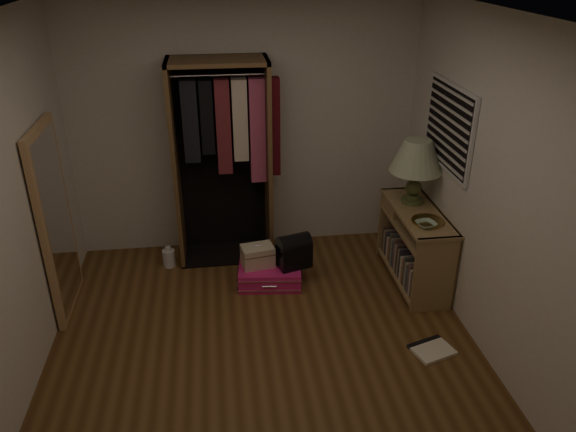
{
  "coord_description": "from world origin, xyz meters",
  "views": [
    {
      "loc": [
        -0.3,
        -3.52,
        3.01
      ],
      "look_at": [
        0.3,
        0.95,
        0.8
      ],
      "focal_mm": 35.0,
      "sensor_mm": 36.0,
      "label": 1
    }
  ],
  "objects_px": {
    "open_wardrobe": "(227,144)",
    "table_lamp": "(417,157)",
    "train_case": "(258,256)",
    "console_bookshelf": "(413,242)",
    "floor_mirror": "(56,222)",
    "white_jug": "(169,258)",
    "black_bag": "(294,250)",
    "pink_suitcase": "(270,274)"
  },
  "relations": [
    {
      "from": "console_bookshelf",
      "to": "white_jug",
      "type": "relative_size",
      "value": 5.02
    },
    {
      "from": "open_wardrobe",
      "to": "black_bag",
      "type": "distance_m",
      "value": 1.23
    },
    {
      "from": "open_wardrobe",
      "to": "table_lamp",
      "type": "xyz_separation_m",
      "value": [
        1.74,
        -0.58,
        -0.01
      ]
    },
    {
      "from": "console_bookshelf",
      "to": "floor_mirror",
      "type": "distance_m",
      "value": 3.27
    },
    {
      "from": "black_bag",
      "to": "table_lamp",
      "type": "relative_size",
      "value": 0.56
    },
    {
      "from": "train_case",
      "to": "black_bag",
      "type": "bearing_deg",
      "value": -19.32
    },
    {
      "from": "open_wardrobe",
      "to": "pink_suitcase",
      "type": "bearing_deg",
      "value": -62.05
    },
    {
      "from": "console_bookshelf",
      "to": "train_case",
      "type": "xyz_separation_m",
      "value": [
        -1.5,
        0.11,
        -0.1
      ]
    },
    {
      "from": "console_bookshelf",
      "to": "white_jug",
      "type": "xyz_separation_m",
      "value": [
        -2.38,
        0.53,
        -0.3
      ]
    },
    {
      "from": "black_bag",
      "to": "table_lamp",
      "type": "xyz_separation_m",
      "value": [
        1.16,
        0.1,
        0.85
      ]
    },
    {
      "from": "pink_suitcase",
      "to": "white_jug",
      "type": "xyz_separation_m",
      "value": [
        -0.99,
        0.45,
        0.0
      ]
    },
    {
      "from": "pink_suitcase",
      "to": "train_case",
      "type": "xyz_separation_m",
      "value": [
        -0.11,
        0.03,
        0.2
      ]
    },
    {
      "from": "train_case",
      "to": "console_bookshelf",
      "type": "bearing_deg",
      "value": -14.02
    },
    {
      "from": "console_bookshelf",
      "to": "pink_suitcase",
      "type": "xyz_separation_m",
      "value": [
        -1.39,
        0.08,
        -0.3
      ]
    },
    {
      "from": "pink_suitcase",
      "to": "table_lamp",
      "type": "relative_size",
      "value": 1.05
    },
    {
      "from": "console_bookshelf",
      "to": "pink_suitcase",
      "type": "distance_m",
      "value": 1.42
    },
    {
      "from": "console_bookshelf",
      "to": "pink_suitcase",
      "type": "bearing_deg",
      "value": 176.63
    },
    {
      "from": "pink_suitcase",
      "to": "table_lamp",
      "type": "distance_m",
      "value": 1.79
    },
    {
      "from": "train_case",
      "to": "open_wardrobe",
      "type": "bearing_deg",
      "value": 100.74
    },
    {
      "from": "floor_mirror",
      "to": "pink_suitcase",
      "type": "height_order",
      "value": "floor_mirror"
    },
    {
      "from": "pink_suitcase",
      "to": "train_case",
      "type": "relative_size",
      "value": 1.96
    },
    {
      "from": "pink_suitcase",
      "to": "white_jug",
      "type": "relative_size",
      "value": 2.96
    },
    {
      "from": "white_jug",
      "to": "floor_mirror",
      "type": "bearing_deg",
      "value": -146.13
    },
    {
      "from": "table_lamp",
      "to": "white_jug",
      "type": "bearing_deg",
      "value": 171.0
    },
    {
      "from": "open_wardrobe",
      "to": "white_jug",
      "type": "relative_size",
      "value": 9.19
    },
    {
      "from": "train_case",
      "to": "white_jug",
      "type": "height_order",
      "value": "train_case"
    },
    {
      "from": "console_bookshelf",
      "to": "white_jug",
      "type": "bearing_deg",
      "value": 167.45
    },
    {
      "from": "black_bag",
      "to": "white_jug",
      "type": "distance_m",
      "value": 1.34
    },
    {
      "from": "train_case",
      "to": "black_bag",
      "type": "relative_size",
      "value": 0.96
    },
    {
      "from": "pink_suitcase",
      "to": "white_jug",
      "type": "bearing_deg",
      "value": 162.22
    },
    {
      "from": "train_case",
      "to": "table_lamp",
      "type": "relative_size",
      "value": 0.54
    },
    {
      "from": "console_bookshelf",
      "to": "floor_mirror",
      "type": "relative_size",
      "value": 0.66
    },
    {
      "from": "white_jug",
      "to": "train_case",
      "type": "bearing_deg",
      "value": -25.45
    },
    {
      "from": "white_jug",
      "to": "pink_suitcase",
      "type": "bearing_deg",
      "value": -24.32
    },
    {
      "from": "console_bookshelf",
      "to": "table_lamp",
      "type": "height_order",
      "value": "table_lamp"
    },
    {
      "from": "black_bag",
      "to": "white_jug",
      "type": "bearing_deg",
      "value": 142.65
    },
    {
      "from": "open_wardrobe",
      "to": "black_bag",
      "type": "bearing_deg",
      "value": -49.54
    },
    {
      "from": "table_lamp",
      "to": "train_case",
      "type": "bearing_deg",
      "value": -178.44
    },
    {
      "from": "train_case",
      "to": "white_jug",
      "type": "distance_m",
      "value": 1.0
    },
    {
      "from": "open_wardrobe",
      "to": "white_jug",
      "type": "height_order",
      "value": "open_wardrobe"
    },
    {
      "from": "black_bag",
      "to": "table_lamp",
      "type": "height_order",
      "value": "table_lamp"
    },
    {
      "from": "train_case",
      "to": "table_lamp",
      "type": "xyz_separation_m",
      "value": [
        1.51,
        0.04,
        0.92
      ]
    }
  ]
}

